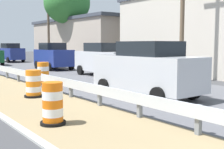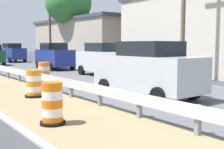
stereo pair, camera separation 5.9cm
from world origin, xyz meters
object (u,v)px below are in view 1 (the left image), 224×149
(car_mid_far_lane, at_px, (53,56))
(car_distant_b, at_px, (147,69))
(traffic_barrel_far, at_px, (43,74))
(utility_pole_mid, at_px, (48,20))
(car_trailing_near_lane, at_px, (104,59))
(traffic_barrel_close, at_px, (53,105))
(car_distant_a, at_px, (11,53))
(traffic_barrel_mid, at_px, (34,85))

(car_mid_far_lane, xyz_separation_m, car_distant_b, (-2.63, -14.03, 0.00))
(traffic_barrel_far, distance_m, utility_pole_mid, 16.33)
(car_trailing_near_lane, bearing_deg, traffic_barrel_close, -39.73)
(traffic_barrel_far, xyz_separation_m, utility_pole_mid, (6.84, 14.26, 4.05))
(car_mid_far_lane, bearing_deg, car_distant_a, -179.71)
(traffic_barrel_close, height_order, car_mid_far_lane, car_mid_far_lane)
(traffic_barrel_close, relative_size, traffic_barrel_mid, 1.04)
(car_trailing_near_lane, distance_m, car_distant_b, 7.89)
(car_trailing_near_lane, xyz_separation_m, utility_pole_mid, (2.08, 13.00, 3.49))
(traffic_barrel_mid, height_order, utility_pole_mid, utility_pole_mid)
(car_trailing_near_lane, distance_m, utility_pole_mid, 13.62)
(traffic_barrel_close, xyz_separation_m, traffic_barrel_mid, (1.13, 4.14, -0.02))
(traffic_barrel_mid, xyz_separation_m, car_trailing_near_lane, (6.67, 4.74, 0.60))
(traffic_barrel_mid, bearing_deg, utility_pole_mid, 63.76)
(traffic_barrel_far, bearing_deg, car_distant_a, 76.70)
(traffic_barrel_far, xyz_separation_m, car_mid_far_lane, (4.36, 8.00, 0.57))
(traffic_barrel_mid, relative_size, car_distant_a, 0.24)
(traffic_barrel_mid, bearing_deg, car_distant_a, 74.23)
(car_trailing_near_lane, height_order, utility_pole_mid, utility_pole_mid)
(traffic_barrel_close, xyz_separation_m, car_distant_a, (7.81, 27.80, 0.58))
(car_distant_b, bearing_deg, utility_pole_mid, -15.88)
(car_distant_b, relative_size, utility_pole_mid, 0.53)
(traffic_barrel_mid, height_order, car_trailing_near_lane, car_trailing_near_lane)
(car_distant_b, bearing_deg, car_trailing_near_lane, -24.30)
(traffic_barrel_far, bearing_deg, car_mid_far_lane, 61.42)
(car_trailing_near_lane, height_order, car_mid_far_lane, car_mid_far_lane)
(traffic_barrel_mid, relative_size, car_trailing_near_lane, 0.22)
(traffic_barrel_mid, xyz_separation_m, car_distant_b, (3.64, -2.55, 0.61))
(traffic_barrel_far, distance_m, car_trailing_near_lane, 4.96)
(car_mid_far_lane, bearing_deg, car_trailing_near_lane, 5.63)
(car_mid_far_lane, relative_size, utility_pole_mid, 0.49)
(traffic_barrel_mid, distance_m, car_trailing_near_lane, 8.20)
(car_distant_b, bearing_deg, traffic_barrel_far, 14.28)
(traffic_barrel_close, height_order, car_distant_b, car_distant_b)
(traffic_barrel_close, height_order, utility_pole_mid, utility_pole_mid)
(car_trailing_near_lane, bearing_deg, car_distant_b, -20.99)
(traffic_barrel_close, height_order, traffic_barrel_far, traffic_barrel_far)
(car_distant_b, xyz_separation_m, utility_pole_mid, (5.10, 20.29, 3.48))
(traffic_barrel_mid, xyz_separation_m, traffic_barrel_far, (1.91, 3.48, 0.03))
(car_trailing_near_lane, xyz_separation_m, car_distant_b, (-3.03, -7.29, 0.01))
(car_trailing_near_lane, height_order, car_distant_b, car_distant_b)
(car_mid_far_lane, height_order, utility_pole_mid, utility_pole_mid)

